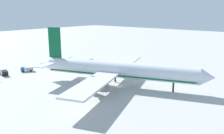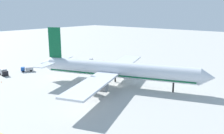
# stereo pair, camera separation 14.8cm
# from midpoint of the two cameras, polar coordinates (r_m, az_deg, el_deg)

# --- Properties ---
(ground_plane) EXTENTS (600.00, 600.00, 0.00)m
(ground_plane) POSITION_cam_midpoint_polar(r_m,az_deg,el_deg) (100.22, 1.49, -4.54)
(ground_plane) COLOR #B2B2AD
(airliner) EXTENTS (72.71, 68.65, 23.57)m
(airliner) POSITION_cam_midpoint_polar(r_m,az_deg,el_deg) (98.71, 0.76, -0.70)
(airliner) COLOR silver
(airliner) RESTS_ON ground
(service_truck_0) EXTENTS (5.26, 6.18, 2.30)m
(service_truck_0) POSITION_cam_midpoint_polar(r_m,az_deg,el_deg) (130.97, -19.59, -0.43)
(service_truck_0) COLOR #194CA5
(service_truck_0) RESTS_ON ground
(service_truck_4) EXTENTS (5.23, 3.28, 3.08)m
(service_truck_4) POSITION_cam_midpoint_polar(r_m,az_deg,el_deg) (127.09, -24.39, -1.12)
(service_truck_4) COLOR black
(service_truck_4) RESTS_ON ground
(baggage_cart_1) EXTENTS (1.86, 3.37, 1.34)m
(baggage_cart_1) POSITION_cam_midpoint_polar(r_m,az_deg,el_deg) (150.86, -5.05, 1.81)
(baggage_cart_1) COLOR #26598C
(baggage_cart_1) RESTS_ON ground
(traffic_cone_1) EXTENTS (0.36, 0.36, 0.55)m
(traffic_cone_1) POSITION_cam_midpoint_polar(r_m,az_deg,el_deg) (149.48, -2.15, 1.56)
(traffic_cone_1) COLOR orange
(traffic_cone_1) RESTS_ON ground
(traffic_cone_2) EXTENTS (0.36, 0.36, 0.55)m
(traffic_cone_2) POSITION_cam_midpoint_polar(r_m,az_deg,el_deg) (115.37, -24.91, -3.26)
(traffic_cone_2) COLOR orange
(traffic_cone_2) RESTS_ON ground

